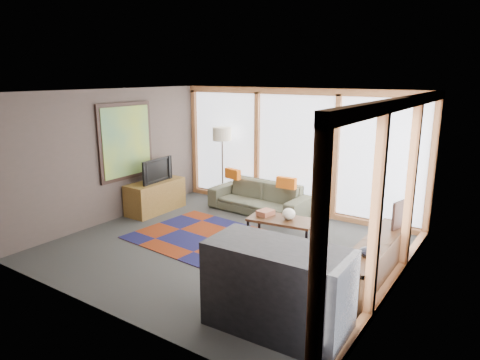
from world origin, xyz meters
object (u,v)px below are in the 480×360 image
Objects in this scene: tv_console at (155,196)px; bar_counter at (277,289)px; bookshelf at (375,261)px; sofa at (259,198)px; television at (154,170)px; coffee_table at (281,229)px; floor_lamp at (222,164)px.

tv_console is 0.81× the size of bar_counter.
bookshelf is at bearing 71.23° from bar_counter.
television reaches higher than sofa.
sofa is 1.60m from coffee_table.
bookshelf is (4.14, -2.00, -0.57)m from floor_lamp.
bookshelf is 1.94m from bar_counter.
bar_counter reaches higher than tv_console.
bookshelf is at bearing -18.71° from coffee_table.
tv_console reaches higher than coffee_table.
bar_counter is at bearing -122.51° from television.
bar_counter reaches higher than bookshelf.
coffee_table is 2.80m from bar_counter.
tv_console is (-1.88, -1.19, 0.01)m from sofa.
coffee_table is 3.02m from tv_console.
sofa is 1.88× the size of coffee_table.
tv_console is at bearing -178.54° from coffee_table.
floor_lamp is 5.28m from bar_counter.
coffee_table is 0.51× the size of bookshelf.
bookshelf is at bearing -6.41° from tv_console.
sofa is 2.29m from television.
bar_counter is at bearing -62.51° from coffee_table.
bookshelf reaches higher than coffee_table.
floor_lamp is 1.48× the size of coffee_table.
floor_lamp is 1.95× the size of television.
television is at bearing 173.65° from bookshelf.
sofa is 1.27× the size of floor_lamp.
sofa is 1.34× the size of bar_counter.
tv_console is at bearing 62.85° from television.
tv_console is at bearing 173.59° from bookshelf.
bar_counter is at bearing -47.01° from floor_lamp.
floor_lamp is 1.62m from television.
bookshelf is at bearing -25.82° from floor_lamp.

